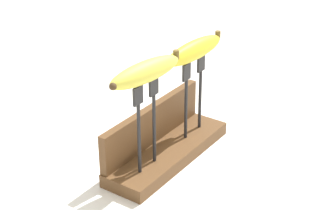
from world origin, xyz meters
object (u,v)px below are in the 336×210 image
(fork_stand_left, at_px, (146,117))
(banana_raised_right, at_px, (194,50))
(fork_stand_right, at_px, (193,90))
(banana_raised_left, at_px, (146,72))

(fork_stand_left, relative_size, banana_raised_right, 0.96)
(fork_stand_left, xyz_separation_m, fork_stand_right, (0.17, 0.00, -0.01))
(fork_stand_right, xyz_separation_m, banana_raised_left, (-0.17, 0.00, 0.10))
(fork_stand_left, distance_m, banana_raised_right, 0.19)
(banana_raised_right, bearing_deg, fork_stand_right, -3.51)
(fork_stand_right, height_order, banana_raised_left, banana_raised_left)
(fork_stand_left, bearing_deg, banana_raised_right, 0.00)
(fork_stand_right, bearing_deg, banana_raised_left, 180.00)
(banana_raised_left, relative_size, banana_raised_right, 0.95)
(banana_raised_left, bearing_deg, banana_raised_right, -0.00)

